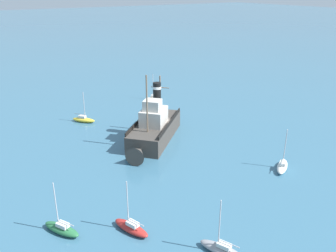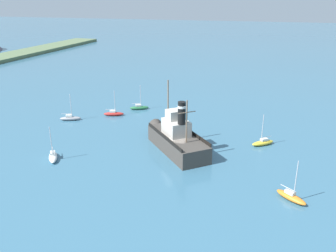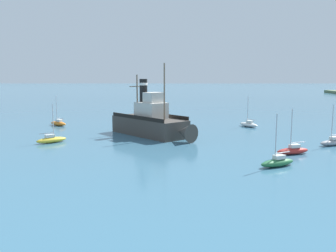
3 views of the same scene
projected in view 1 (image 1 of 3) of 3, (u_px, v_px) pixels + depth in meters
name	position (u px, v px, depth m)	size (l,w,h in m)	color
ground_plane	(162.00, 136.00, 50.77)	(600.00, 600.00, 0.00)	#38667F
old_tugboat	(154.00, 128.00, 48.62)	(12.96, 12.14, 9.90)	#423D38
sailboat_yellow	(84.00, 119.00, 55.79)	(3.30, 3.61, 4.90)	gold
sailboat_orange	(153.00, 98.00, 66.48)	(3.18, 3.69, 4.90)	orange
sailboat_grey	(222.00, 249.00, 28.45)	(2.48, 3.93, 4.90)	gray
sailboat_white	(282.00, 166.00, 41.49)	(3.78, 3.01, 4.90)	white
sailboat_green	(62.00, 229.00, 30.84)	(2.74, 3.88, 4.90)	#286B3D
sailboat_red	(131.00, 227.00, 31.01)	(2.25, 3.95, 4.90)	#B22823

